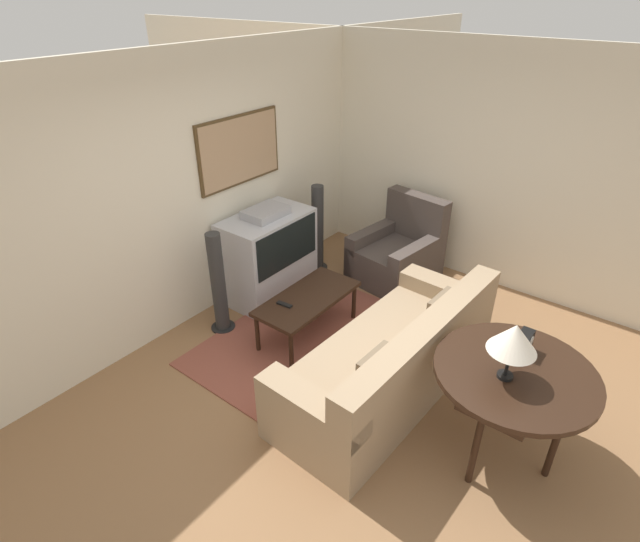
% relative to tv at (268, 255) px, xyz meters
% --- Properties ---
extents(ground_plane, '(12.00, 12.00, 0.00)m').
position_rel_tv_xyz_m(ground_plane, '(-0.78, -1.76, -0.50)').
color(ground_plane, '#8E6642').
extents(wall_back, '(12.00, 0.10, 2.70)m').
position_rel_tv_xyz_m(wall_back, '(-0.77, 0.37, 0.85)').
color(wall_back, beige).
rests_on(wall_back, ground_plane).
extents(wall_right, '(0.06, 12.00, 2.70)m').
position_rel_tv_xyz_m(wall_right, '(1.85, -1.76, 0.85)').
color(wall_right, beige).
rests_on(wall_right, ground_plane).
extents(area_rug, '(2.19, 1.52, 0.01)m').
position_rel_tv_xyz_m(area_rug, '(-0.43, -0.86, -0.49)').
color(area_rug, brown).
rests_on(area_rug, ground_plane).
extents(tv, '(1.03, 0.60, 1.07)m').
position_rel_tv_xyz_m(tv, '(0.00, 0.00, 0.00)').
color(tv, '#B7B7BC').
rests_on(tv, ground_plane).
extents(couch, '(2.29, 1.00, 0.86)m').
position_rel_tv_xyz_m(couch, '(-0.52, -1.92, -0.19)').
color(couch, '#9E8466').
rests_on(couch, ground_plane).
extents(armchair, '(1.03, 0.92, 0.98)m').
position_rel_tv_xyz_m(armchair, '(1.22, -0.97, -0.19)').
color(armchair, '#473D38').
rests_on(armchair, ground_plane).
extents(coffee_table, '(1.12, 0.53, 0.46)m').
position_rel_tv_xyz_m(coffee_table, '(-0.34, -0.84, -0.09)').
color(coffee_table, black).
rests_on(coffee_table, ground_plane).
extents(console_table, '(1.14, 1.14, 0.80)m').
position_rel_tv_xyz_m(console_table, '(-0.59, -2.93, 0.23)').
color(console_table, black).
rests_on(console_table, ground_plane).
extents(table_lamp, '(0.33, 0.33, 0.44)m').
position_rel_tv_xyz_m(table_lamp, '(-0.70, -2.88, 0.63)').
color(table_lamp, black).
rests_on(table_lamp, console_table).
extents(mantel_clock, '(0.17, 0.10, 0.16)m').
position_rel_tv_xyz_m(mantel_clock, '(-0.35, -2.88, 0.38)').
color(mantel_clock, black).
rests_on(mantel_clock, console_table).
extents(remote, '(0.06, 0.16, 0.02)m').
position_rel_tv_xyz_m(remote, '(-0.59, -0.76, -0.03)').
color(remote, black).
rests_on(remote, coffee_table).
extents(speaker_tower_left, '(0.25, 0.25, 1.10)m').
position_rel_tv_xyz_m(speaker_tower_left, '(-0.81, -0.07, 0.02)').
color(speaker_tower_left, black).
rests_on(speaker_tower_left, ground_plane).
extents(speaker_tower_right, '(0.25, 0.25, 1.10)m').
position_rel_tv_xyz_m(speaker_tower_right, '(0.81, -0.07, 0.02)').
color(speaker_tower_right, black).
rests_on(speaker_tower_right, ground_plane).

